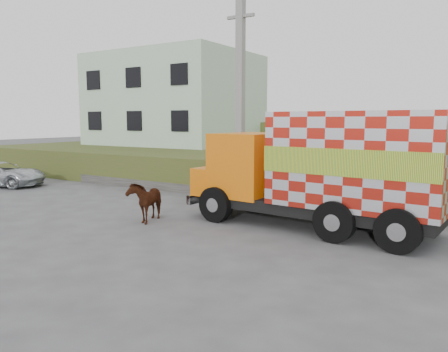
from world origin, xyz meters
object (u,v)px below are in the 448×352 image
Objects in this scene: suv at (1,174)px; pedestrian at (241,140)px; cow at (146,200)px; cargo_truck at (324,170)px; utility_pole at (240,97)px.

pedestrian reaches higher than suv.
cargo_truck is at bearing 2.37° from cow.
suv is at bearing 152.35° from cow.
suv is (-11.10, -3.63, -3.49)m from utility_pole.
cow is at bearing 99.14° from pedestrian.
pedestrian reaches higher than cow.
utility_pole reaches higher than cargo_truck.
cargo_truck reaches higher than suv.
utility_pole reaches higher than cow.
suv is 2.57× the size of pedestrian.
pedestrian is (10.83, 4.20, 1.73)m from suv.
utility_pole is at bearing 149.18° from cargo_truck.
cow is 0.94× the size of pedestrian.
suv is at bearing -174.57° from cargo_truck.
suv is (-15.86, -0.27, -1.16)m from cargo_truck.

